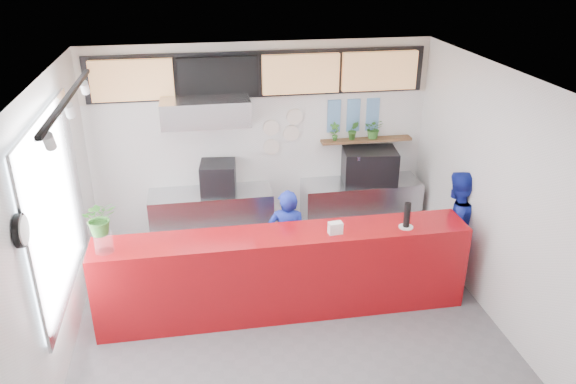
# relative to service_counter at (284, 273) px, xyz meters

# --- Properties ---
(floor) EXTENTS (5.00, 5.00, 0.00)m
(floor) POSITION_rel_service_counter_xyz_m (0.00, -0.40, -0.55)
(floor) COLOR slate
(floor) RESTS_ON ground
(ceiling) EXTENTS (5.00, 5.00, 0.00)m
(ceiling) POSITION_rel_service_counter_xyz_m (0.00, -0.40, 2.45)
(ceiling) COLOR silver
(wall_back) EXTENTS (5.00, 0.00, 5.00)m
(wall_back) POSITION_rel_service_counter_xyz_m (0.00, 2.10, 0.95)
(wall_back) COLOR white
(wall_back) RESTS_ON ground
(wall_left) EXTENTS (0.00, 5.00, 5.00)m
(wall_left) POSITION_rel_service_counter_xyz_m (-2.50, -0.40, 0.95)
(wall_left) COLOR white
(wall_left) RESTS_ON ground
(wall_right) EXTENTS (0.00, 5.00, 5.00)m
(wall_right) POSITION_rel_service_counter_xyz_m (2.50, -0.40, 0.95)
(wall_right) COLOR white
(wall_right) RESTS_ON ground
(service_counter) EXTENTS (4.50, 0.60, 1.10)m
(service_counter) POSITION_rel_service_counter_xyz_m (0.00, 0.00, 0.00)
(service_counter) COLOR #9E0B10
(service_counter) RESTS_ON ground
(cream_band) EXTENTS (5.00, 0.02, 0.80)m
(cream_band) POSITION_rel_service_counter_xyz_m (0.00, 2.09, 2.05)
(cream_band) COLOR beige
(cream_band) RESTS_ON wall_back
(prep_bench) EXTENTS (1.80, 0.60, 0.90)m
(prep_bench) POSITION_rel_service_counter_xyz_m (-0.80, 1.80, -0.10)
(prep_bench) COLOR #B2B5BA
(prep_bench) RESTS_ON ground
(panini_oven) EXTENTS (0.55, 0.55, 0.45)m
(panini_oven) POSITION_rel_service_counter_xyz_m (-0.67, 1.80, 0.57)
(panini_oven) COLOR black
(panini_oven) RESTS_ON prep_bench
(extraction_hood) EXTENTS (1.20, 0.70, 0.35)m
(extraction_hood) POSITION_rel_service_counter_xyz_m (-0.80, 1.75, 1.60)
(extraction_hood) COLOR #B2B5BA
(extraction_hood) RESTS_ON ceiling
(hood_lip) EXTENTS (1.20, 0.69, 0.31)m
(hood_lip) POSITION_rel_service_counter_xyz_m (-0.80, 1.75, 1.40)
(hood_lip) COLOR #B2B5BA
(hood_lip) RESTS_ON ceiling
(right_bench) EXTENTS (1.80, 0.60, 0.90)m
(right_bench) POSITION_rel_service_counter_xyz_m (1.50, 1.80, -0.10)
(right_bench) COLOR #B2B5BA
(right_bench) RESTS_ON ground
(espresso_machine) EXTENTS (0.86, 0.66, 0.51)m
(espresso_machine) POSITION_rel_service_counter_xyz_m (1.61, 1.80, 0.60)
(espresso_machine) COLOR black
(espresso_machine) RESTS_ON right_bench
(espresso_tray) EXTENTS (0.68, 0.53, 0.06)m
(espresso_tray) POSITION_rel_service_counter_xyz_m (1.61, 1.80, 0.83)
(espresso_tray) COLOR silver
(espresso_tray) RESTS_ON espresso_machine
(herb_shelf) EXTENTS (1.40, 0.18, 0.04)m
(herb_shelf) POSITION_rel_service_counter_xyz_m (1.60, 2.00, 0.95)
(herb_shelf) COLOR brown
(herb_shelf) RESTS_ON wall_back
(menu_board_far_left) EXTENTS (1.10, 0.10, 0.55)m
(menu_board_far_left) POSITION_rel_service_counter_xyz_m (-1.75, 1.98, 2.00)
(menu_board_far_left) COLOR tan
(menu_board_far_left) RESTS_ON wall_back
(menu_board_mid_left) EXTENTS (1.10, 0.10, 0.55)m
(menu_board_mid_left) POSITION_rel_service_counter_xyz_m (-0.59, 1.98, 2.00)
(menu_board_mid_left) COLOR black
(menu_board_mid_left) RESTS_ON wall_back
(menu_board_mid_right) EXTENTS (1.10, 0.10, 0.55)m
(menu_board_mid_right) POSITION_rel_service_counter_xyz_m (0.57, 1.98, 2.00)
(menu_board_mid_right) COLOR tan
(menu_board_mid_right) RESTS_ON wall_back
(menu_board_far_right) EXTENTS (1.10, 0.10, 0.55)m
(menu_board_far_right) POSITION_rel_service_counter_xyz_m (1.73, 1.98, 2.00)
(menu_board_far_right) COLOR tan
(menu_board_far_right) RESTS_ON wall_back
(soffit) EXTENTS (4.80, 0.04, 0.65)m
(soffit) POSITION_rel_service_counter_xyz_m (0.00, 2.06, 2.00)
(soffit) COLOR black
(soffit) RESTS_ON wall_back
(window_pane) EXTENTS (0.04, 2.20, 1.90)m
(window_pane) POSITION_rel_service_counter_xyz_m (-2.47, -0.10, 1.15)
(window_pane) COLOR silver
(window_pane) RESTS_ON wall_left
(window_frame) EXTENTS (0.03, 2.30, 2.00)m
(window_frame) POSITION_rel_service_counter_xyz_m (-2.45, -0.10, 1.15)
(window_frame) COLOR #B2B5BA
(window_frame) RESTS_ON wall_left
(wall_clock_rim) EXTENTS (0.05, 0.30, 0.30)m
(wall_clock_rim) POSITION_rel_service_counter_xyz_m (-2.46, -1.30, 1.50)
(wall_clock_rim) COLOR black
(wall_clock_rim) RESTS_ON wall_left
(wall_clock_face) EXTENTS (0.02, 0.26, 0.26)m
(wall_clock_face) POSITION_rel_service_counter_xyz_m (-2.43, -1.30, 1.50)
(wall_clock_face) COLOR white
(wall_clock_face) RESTS_ON wall_left
(track_rail) EXTENTS (0.05, 2.40, 0.04)m
(track_rail) POSITION_rel_service_counter_xyz_m (-2.10, -0.40, 2.39)
(track_rail) COLOR black
(track_rail) RESTS_ON ceiling
(dec_plate_a) EXTENTS (0.24, 0.03, 0.24)m
(dec_plate_a) POSITION_rel_service_counter_xyz_m (0.15, 2.07, 1.20)
(dec_plate_a) COLOR silver
(dec_plate_a) RESTS_ON wall_back
(dec_plate_b) EXTENTS (0.24, 0.03, 0.24)m
(dec_plate_b) POSITION_rel_service_counter_xyz_m (0.45, 2.07, 1.10)
(dec_plate_b) COLOR silver
(dec_plate_b) RESTS_ON wall_back
(dec_plate_c) EXTENTS (0.24, 0.03, 0.24)m
(dec_plate_c) POSITION_rel_service_counter_xyz_m (0.15, 2.07, 0.90)
(dec_plate_c) COLOR silver
(dec_plate_c) RESTS_ON wall_back
(dec_plate_d) EXTENTS (0.24, 0.03, 0.24)m
(dec_plate_d) POSITION_rel_service_counter_xyz_m (0.50, 2.07, 1.35)
(dec_plate_d) COLOR silver
(dec_plate_d) RESTS_ON wall_back
(photo_frame_a) EXTENTS (0.20, 0.02, 0.25)m
(photo_frame_a) POSITION_rel_service_counter_xyz_m (1.10, 2.08, 1.45)
(photo_frame_a) COLOR #598CBF
(photo_frame_a) RESTS_ON wall_back
(photo_frame_b) EXTENTS (0.20, 0.02, 0.25)m
(photo_frame_b) POSITION_rel_service_counter_xyz_m (1.40, 2.08, 1.45)
(photo_frame_b) COLOR #598CBF
(photo_frame_b) RESTS_ON wall_back
(photo_frame_c) EXTENTS (0.20, 0.02, 0.25)m
(photo_frame_c) POSITION_rel_service_counter_xyz_m (1.70, 2.08, 1.45)
(photo_frame_c) COLOR #598CBF
(photo_frame_c) RESTS_ON wall_back
(photo_frame_d) EXTENTS (0.20, 0.02, 0.25)m
(photo_frame_d) POSITION_rel_service_counter_xyz_m (1.10, 2.08, 1.20)
(photo_frame_d) COLOR #598CBF
(photo_frame_d) RESTS_ON wall_back
(photo_frame_e) EXTENTS (0.20, 0.02, 0.25)m
(photo_frame_e) POSITION_rel_service_counter_xyz_m (1.40, 2.08, 1.20)
(photo_frame_e) COLOR #598CBF
(photo_frame_e) RESTS_ON wall_back
(photo_frame_f) EXTENTS (0.20, 0.02, 0.25)m
(photo_frame_f) POSITION_rel_service_counter_xyz_m (1.70, 2.08, 1.20)
(photo_frame_f) COLOR #598CBF
(photo_frame_f) RESTS_ON wall_back
(staff_center) EXTENTS (0.58, 0.45, 1.41)m
(staff_center) POSITION_rel_service_counter_xyz_m (0.13, 0.55, 0.15)
(staff_center) COLOR #162599
(staff_center) RESTS_ON ground
(staff_right) EXTENTS (0.86, 0.74, 1.54)m
(staff_right) POSITION_rel_service_counter_xyz_m (2.40, 0.45, 0.22)
(staff_right) COLOR #162599
(staff_right) RESTS_ON ground
(herb_a) EXTENTS (0.15, 0.10, 0.28)m
(herb_a) POSITION_rel_service_counter_xyz_m (1.10, 2.00, 1.11)
(herb_a) COLOR #346F27
(herb_a) RESTS_ON herb_shelf
(herb_b) EXTENTS (0.18, 0.15, 0.29)m
(herb_b) POSITION_rel_service_counter_xyz_m (1.39, 2.00, 1.12)
(herb_b) COLOR #346F27
(herb_b) RESTS_ON herb_shelf
(herb_c) EXTENTS (0.35, 0.33, 0.31)m
(herb_c) POSITION_rel_service_counter_xyz_m (1.71, 2.00, 1.13)
(herb_c) COLOR #346F27
(herb_c) RESTS_ON herb_shelf
(glass_vase) EXTENTS (0.23, 0.23, 0.25)m
(glass_vase) POSITION_rel_service_counter_xyz_m (-2.04, -0.08, 0.67)
(glass_vase) COLOR white
(glass_vase) RESTS_ON service_counter
(basil_vase) EXTENTS (0.43, 0.40, 0.40)m
(basil_vase) POSITION_rel_service_counter_xyz_m (-2.04, -0.08, 0.97)
(basil_vase) COLOR #346F27
(basil_vase) RESTS_ON glass_vase
(napkin_holder) EXTENTS (0.17, 0.12, 0.14)m
(napkin_holder) POSITION_rel_service_counter_xyz_m (0.60, -0.10, 0.62)
(napkin_holder) COLOR white
(napkin_holder) RESTS_ON service_counter
(white_plate) EXTENTS (0.21, 0.21, 0.01)m
(white_plate) POSITION_rel_service_counter_xyz_m (1.48, -0.09, 0.56)
(white_plate) COLOR white
(white_plate) RESTS_ON service_counter
(pepper_mill) EXTENTS (0.10, 0.10, 0.31)m
(pepper_mill) POSITION_rel_service_counter_xyz_m (1.48, -0.09, 0.72)
(pepper_mill) COLOR black
(pepper_mill) RESTS_ON white_plate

